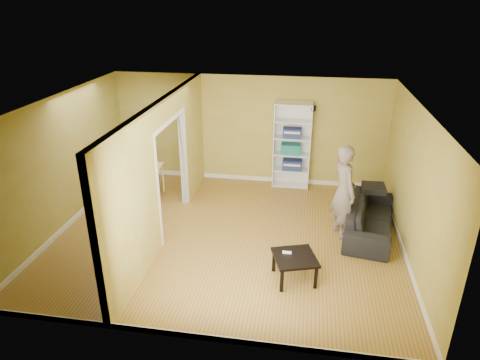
# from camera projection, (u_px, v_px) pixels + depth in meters

# --- Properties ---
(room_shell) EXTENTS (6.50, 6.50, 6.50)m
(room_shell) POSITION_uv_depth(u_px,v_px,m) (227.00, 174.00, 7.78)
(room_shell) COLOR #A8792D
(room_shell) RESTS_ON ground
(partition) EXTENTS (0.22, 5.50, 2.60)m
(partition) POSITION_uv_depth(u_px,v_px,m) (164.00, 170.00, 7.95)
(partition) COLOR tan
(partition) RESTS_ON ground
(wall_speaker) EXTENTS (0.10, 0.10, 0.10)m
(wall_speaker) POSITION_uv_depth(u_px,v_px,m) (314.00, 108.00, 9.75)
(wall_speaker) COLOR black
(wall_speaker) RESTS_ON room_shell
(sofa) EXTENTS (2.24, 1.25, 0.81)m
(sofa) POSITION_uv_depth(u_px,v_px,m) (370.00, 213.00, 8.28)
(sofa) COLOR black
(sofa) RESTS_ON ground
(person) EXTENTS (0.95, 0.85, 2.13)m
(person) POSITION_uv_depth(u_px,v_px,m) (345.00, 184.00, 7.94)
(person) COLOR slate
(person) RESTS_ON ground
(bookshelf) EXTENTS (0.86, 0.38, 2.05)m
(bookshelf) POSITION_uv_depth(u_px,v_px,m) (292.00, 145.00, 10.09)
(bookshelf) COLOR white
(bookshelf) RESTS_ON ground
(paper_box_navy_a) EXTENTS (0.46, 0.30, 0.23)m
(paper_box_navy_a) POSITION_uv_depth(u_px,v_px,m) (292.00, 165.00, 10.23)
(paper_box_navy_a) COLOR navy
(paper_box_navy_a) RESTS_ON bookshelf
(paper_box_teal) EXTENTS (0.46, 0.30, 0.23)m
(paper_box_teal) POSITION_uv_depth(u_px,v_px,m) (291.00, 149.00, 10.07)
(paper_box_teal) COLOR #278E74
(paper_box_teal) RESTS_ON bookshelf
(paper_box_navy_b) EXTENTS (0.42, 0.28, 0.22)m
(paper_box_navy_b) POSITION_uv_depth(u_px,v_px,m) (292.00, 133.00, 9.92)
(paper_box_navy_b) COLOR navy
(paper_box_navy_b) RESTS_ON bookshelf
(coffee_table) EXTENTS (0.66, 0.66, 0.44)m
(coffee_table) POSITION_uv_depth(u_px,v_px,m) (295.00, 260.00, 6.88)
(coffee_table) COLOR black
(coffee_table) RESTS_ON ground
(game_controller) EXTENTS (0.14, 0.04, 0.03)m
(game_controller) POSITION_uv_depth(u_px,v_px,m) (287.00, 252.00, 6.93)
(game_controller) COLOR white
(game_controller) RESTS_ON coffee_table
(dining_table) EXTENTS (1.16, 0.77, 0.73)m
(dining_table) POSITION_uv_depth(u_px,v_px,m) (135.00, 170.00, 9.63)
(dining_table) COLOR beige
(dining_table) RESTS_ON ground
(chair_left) EXTENTS (0.45, 0.45, 0.87)m
(chair_left) POSITION_uv_depth(u_px,v_px,m) (105.00, 176.00, 9.88)
(chair_left) COLOR tan
(chair_left) RESTS_ON ground
(chair_near) EXTENTS (0.50, 0.50, 0.88)m
(chair_near) POSITION_uv_depth(u_px,v_px,m) (128.00, 189.00, 9.21)
(chair_near) COLOR tan
(chair_near) RESTS_ON ground
(chair_far) EXTENTS (0.45, 0.45, 0.87)m
(chair_far) POSITION_uv_depth(u_px,v_px,m) (147.00, 171.00, 10.19)
(chair_far) COLOR tan
(chair_far) RESTS_ON ground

